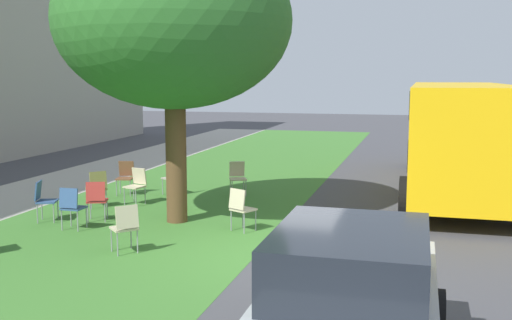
{
  "coord_description": "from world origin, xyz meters",
  "views": [
    {
      "loc": [
        -10.13,
        -2.49,
        3.11
      ],
      "look_at": [
        1.82,
        0.75,
        1.39
      ],
      "focal_mm": 42.83,
      "sensor_mm": 36.0,
      "label": 1
    }
  ],
  "objects": [
    {
      "name": "chair_2",
      "position": [
        -0.67,
        2.45,
        0.52
      ],
      "size": [
        0.59,
        0.59,
        0.88
      ],
      "color": "beige",
      "rests_on": "ground"
    },
    {
      "name": "street_tree",
      "position": [
        1.79,
        2.5,
        4.2
      ],
      "size": [
        4.9,
        4.9,
        6.03
      ],
      "color": "brown",
      "rests_on": "ground"
    },
    {
      "name": "ground",
      "position": [
        0.0,
        0.0,
        0.0
      ],
      "size": [
        80.0,
        80.0,
        0.0
      ],
      "primitive_type": "plane",
      "color": "#424247"
    },
    {
      "name": "chair_8",
      "position": [
        3.2,
        4.14,
        0.52
      ],
      "size": [
        0.51,
        0.51,
        0.88
      ],
      "color": "beige",
      "rests_on": "ground"
    },
    {
      "name": "chair_4",
      "position": [
        1.34,
        0.93,
        0.52
      ],
      "size": [
        0.56,
        0.56,
        0.88
      ],
      "color": "beige",
      "rests_on": "ground"
    },
    {
      "name": "school_bus",
      "position": [
        7.21,
        -3.49,
        1.76
      ],
      "size": [
        10.4,
        2.8,
        2.88
      ],
      "color": "yellow",
      "rests_on": "ground"
    },
    {
      "name": "chair_1",
      "position": [
        2.6,
        4.86,
        0.52
      ],
      "size": [
        0.59,
        0.59,
        0.88
      ],
      "color": "olive",
      "rests_on": "ground"
    },
    {
      "name": "chair_3",
      "position": [
        1.33,
        4.15,
        0.52
      ],
      "size": [
        0.54,
        0.54,
        0.88
      ],
      "color": "#B7332D",
      "rests_on": "ground"
    },
    {
      "name": "chair_7",
      "position": [
        4.5,
        3.71,
        0.52
      ],
      "size": [
        0.57,
        0.57,
        0.88
      ],
      "color": "#ADA393",
      "rests_on": "ground"
    },
    {
      "name": "chair_6",
      "position": [
        4.94,
        2.1,
        0.52
      ],
      "size": [
        0.56,
        0.55,
        0.88
      ],
      "color": "beige",
      "rests_on": "ground"
    },
    {
      "name": "chair_5",
      "position": [
        4.23,
        4.96,
        0.52
      ],
      "size": [
        0.5,
        0.49,
        0.88
      ],
      "color": "brown",
      "rests_on": "ground"
    },
    {
      "name": "parked_car",
      "position": [
        -4.33,
        -1.89,
        0.84
      ],
      "size": [
        3.7,
        1.92,
        1.65
      ],
      "color": "#ADB2B7",
      "rests_on": "ground"
    },
    {
      "name": "chair_9",
      "position": [
        0.56,
        4.27,
        0.52
      ],
      "size": [
        0.43,
        0.42,
        0.88
      ],
      "color": "#335184",
      "rests_on": "ground"
    },
    {
      "name": "grass_verge",
      "position": [
        0.0,
        3.2,
        0.0
      ],
      "size": [
        48.0,
        6.0,
        0.01
      ],
      "primitive_type": "cube",
      "color": "#3D752D",
      "rests_on": "ground"
    },
    {
      "name": "chair_10",
      "position": [
        1.05,
        5.25,
        0.52
      ],
      "size": [
        0.53,
        0.54,
        0.88
      ],
      "color": "#335184",
      "rests_on": "ground"
    }
  ]
}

